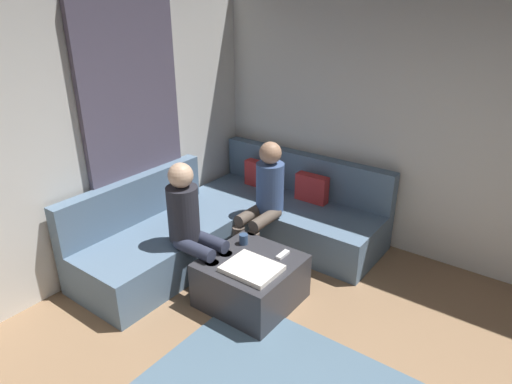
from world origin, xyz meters
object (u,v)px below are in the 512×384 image
(coffee_mug, at_px, (244,239))
(person_on_couch_back, at_px, (264,197))
(person_on_couch_side, at_px, (192,224))
(sectional_couch, at_px, (236,223))
(game_remote, at_px, (283,255))
(ottoman, at_px, (251,281))

(coffee_mug, relative_size, person_on_couch_back, 0.08)
(person_on_couch_side, bearing_deg, sectional_couch, -169.33)
(coffee_mug, relative_size, game_remote, 0.63)
(coffee_mug, height_order, game_remote, coffee_mug)
(ottoman, height_order, game_remote, game_remote)
(sectional_couch, height_order, ottoman, sectional_couch)
(game_remote, height_order, person_on_couch_side, person_on_couch_side)
(game_remote, bearing_deg, person_on_couch_side, -153.89)
(sectional_couch, xyz_separation_m, game_remote, (0.87, -0.43, 0.15))
(coffee_mug, xyz_separation_m, game_remote, (0.40, 0.04, -0.04))
(coffee_mug, distance_m, person_on_couch_back, 0.58)
(ottoman, xyz_separation_m, coffee_mug, (-0.22, 0.18, 0.26))
(person_on_couch_back, bearing_deg, sectional_couch, 9.53)
(coffee_mug, relative_size, person_on_couch_side, 0.08)
(sectional_couch, bearing_deg, game_remote, -26.12)
(coffee_mug, bearing_deg, game_remote, 5.71)
(sectional_couch, xyz_separation_m, ottoman, (0.69, -0.65, -0.07))
(coffee_mug, bearing_deg, ottoman, -39.29)
(game_remote, bearing_deg, sectional_couch, 153.88)
(ottoman, height_order, person_on_couch_back, person_on_couch_back)
(sectional_couch, bearing_deg, person_on_couch_side, -79.33)
(game_remote, distance_m, person_on_couch_side, 0.84)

